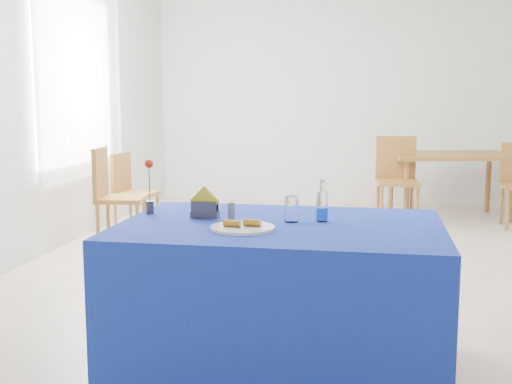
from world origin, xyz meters
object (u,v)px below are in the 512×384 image
water_bottle (322,207)px  chair_win_b (130,187)px  blue_table (280,297)px  oak_table (451,160)px  chair_win_a (112,191)px  plate (243,228)px  chair_bg_left (397,174)px

water_bottle → chair_win_b: size_ratio=0.26×
blue_table → water_bottle: bearing=25.4°
blue_table → oak_table: size_ratio=1.00×
blue_table → chair_win_b: 3.65m
chair_win_a → plate: bearing=-154.7°
chair_win_b → water_bottle: bearing=-136.4°
plate → chair_win_a: size_ratio=0.33×
blue_table → chair_bg_left: bearing=79.9°
blue_table → water_bottle: (0.20, 0.09, 0.45)m
chair_bg_left → oak_table: bearing=36.3°
plate → chair_win_b: size_ratio=0.37×
oak_table → chair_bg_left: (-0.63, -0.56, -0.12)m
water_bottle → oak_table: (1.14, 4.47, -0.15)m
water_bottle → chair_bg_left: (0.51, 3.90, -0.27)m
plate → blue_table: bearing=49.9°
blue_table → water_bottle: water_bottle is taller
plate → oak_table: bearing=72.5°
water_bottle → chair_win_a: bearing=132.6°
blue_table → chair_bg_left: chair_bg_left is taller
chair_win_a → chair_win_b: chair_win_a is taller
chair_win_b → chair_win_a: bearing=-164.8°
blue_table → water_bottle: size_ratio=7.44×
chair_win_a → chair_win_b: (-0.10, 0.67, -0.06)m
water_bottle → chair_bg_left: water_bottle is taller
water_bottle → oak_table: size_ratio=0.13×
chair_bg_left → blue_table: bearing=-105.7°
blue_table → chair_win_b: bearing=123.2°
water_bottle → chair_win_b: 3.70m
chair_bg_left → chair_win_b: (-2.71, -0.94, -0.08)m
chair_win_a → chair_win_b: bearing=-0.8°
chair_bg_left → chair_win_a: size_ratio=1.04×
plate → blue_table: plate is taller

